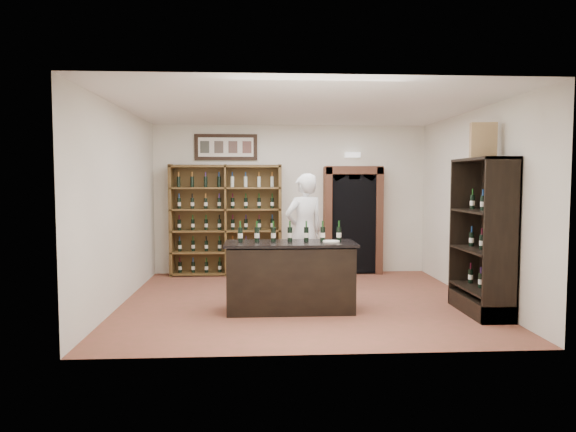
% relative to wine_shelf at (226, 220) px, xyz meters
% --- Properties ---
extents(floor, '(5.50, 5.50, 0.00)m').
position_rel_wine_shelf_xyz_m(floor, '(1.30, -2.33, -1.10)').
color(floor, brown).
rests_on(floor, ground).
extents(ceiling, '(5.50, 5.50, 0.00)m').
position_rel_wine_shelf_xyz_m(ceiling, '(1.30, -2.33, 1.90)').
color(ceiling, white).
rests_on(ceiling, wall_back).
extents(wall_back, '(5.50, 0.04, 3.00)m').
position_rel_wine_shelf_xyz_m(wall_back, '(1.30, 0.17, 0.40)').
color(wall_back, silver).
rests_on(wall_back, ground).
extents(wall_left, '(0.04, 5.00, 3.00)m').
position_rel_wine_shelf_xyz_m(wall_left, '(-1.45, -2.33, 0.40)').
color(wall_left, silver).
rests_on(wall_left, ground).
extents(wall_right, '(0.04, 5.00, 3.00)m').
position_rel_wine_shelf_xyz_m(wall_right, '(4.05, -2.33, 0.40)').
color(wall_right, silver).
rests_on(wall_right, ground).
extents(wine_shelf, '(2.20, 0.38, 2.20)m').
position_rel_wine_shelf_xyz_m(wine_shelf, '(0.00, 0.00, 0.00)').
color(wine_shelf, brown).
rests_on(wine_shelf, ground).
extents(framed_picture, '(1.25, 0.04, 0.52)m').
position_rel_wine_shelf_xyz_m(framed_picture, '(0.00, 0.14, 1.45)').
color(framed_picture, black).
rests_on(framed_picture, wall_back).
extents(arched_doorway, '(1.17, 0.35, 2.17)m').
position_rel_wine_shelf_xyz_m(arched_doorway, '(2.55, -0.00, 0.04)').
color(arched_doorway, black).
rests_on(arched_doorway, ground).
extents(emergency_light, '(0.30, 0.10, 0.10)m').
position_rel_wine_shelf_xyz_m(emergency_light, '(2.55, 0.09, 1.30)').
color(emergency_light, white).
rests_on(emergency_light, wall_back).
extents(tasting_counter, '(1.88, 0.78, 1.00)m').
position_rel_wine_shelf_xyz_m(tasting_counter, '(1.10, -2.93, -0.61)').
color(tasting_counter, black).
rests_on(tasting_counter, ground).
extents(counter_bottle_0, '(0.07, 0.07, 0.30)m').
position_rel_wine_shelf_xyz_m(counter_bottle_0, '(0.38, -2.84, 0.01)').
color(counter_bottle_0, black).
rests_on(counter_bottle_0, tasting_counter).
extents(counter_bottle_1, '(0.07, 0.07, 0.30)m').
position_rel_wine_shelf_xyz_m(counter_bottle_1, '(0.62, -2.84, 0.01)').
color(counter_bottle_1, black).
rests_on(counter_bottle_1, tasting_counter).
extents(counter_bottle_2, '(0.07, 0.07, 0.30)m').
position_rel_wine_shelf_xyz_m(counter_bottle_2, '(0.86, -2.84, 0.01)').
color(counter_bottle_2, black).
rests_on(counter_bottle_2, tasting_counter).
extents(counter_bottle_3, '(0.07, 0.07, 0.30)m').
position_rel_wine_shelf_xyz_m(counter_bottle_3, '(1.10, -2.84, 0.01)').
color(counter_bottle_3, black).
rests_on(counter_bottle_3, tasting_counter).
extents(counter_bottle_4, '(0.07, 0.07, 0.30)m').
position_rel_wine_shelf_xyz_m(counter_bottle_4, '(1.34, -2.84, 0.01)').
color(counter_bottle_4, black).
rests_on(counter_bottle_4, tasting_counter).
extents(counter_bottle_5, '(0.07, 0.07, 0.30)m').
position_rel_wine_shelf_xyz_m(counter_bottle_5, '(1.58, -2.84, 0.01)').
color(counter_bottle_5, black).
rests_on(counter_bottle_5, tasting_counter).
extents(counter_bottle_6, '(0.07, 0.07, 0.30)m').
position_rel_wine_shelf_xyz_m(counter_bottle_6, '(1.82, -2.84, 0.01)').
color(counter_bottle_6, black).
rests_on(counter_bottle_6, tasting_counter).
extents(side_cabinet, '(0.48, 1.20, 2.20)m').
position_rel_wine_shelf_xyz_m(side_cabinet, '(3.82, -3.23, -0.35)').
color(side_cabinet, black).
rests_on(side_cabinet, ground).
extents(shopkeeper, '(0.87, 0.74, 2.01)m').
position_rel_wine_shelf_xyz_m(shopkeeper, '(1.44, -1.42, -0.10)').
color(shopkeeper, white).
rests_on(shopkeeper, ground).
extents(plate, '(0.24, 0.24, 0.02)m').
position_rel_wine_shelf_xyz_m(plate, '(1.69, -2.96, -0.09)').
color(plate, silver).
rests_on(plate, tasting_counter).
extents(wine_crate, '(0.37, 0.21, 0.49)m').
position_rel_wine_shelf_xyz_m(wine_crate, '(3.78, -3.20, 1.35)').
color(wine_crate, tan).
rests_on(wine_crate, side_cabinet).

